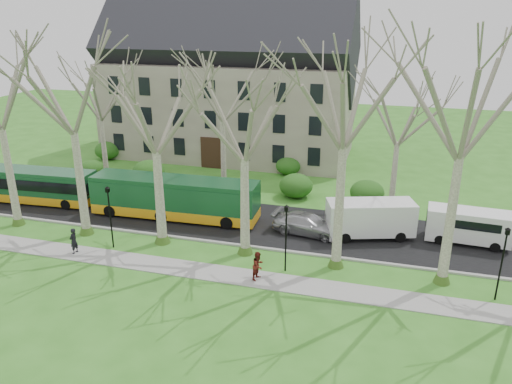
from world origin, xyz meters
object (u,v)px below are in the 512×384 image
(bus_follow, at_px, (175,197))
(van_a, at_px, (370,219))
(bus_lead, at_px, (28,185))
(pedestrian_a, at_px, (74,241))
(van_b, at_px, (468,227))
(sedan, at_px, (308,224))
(pedestrian_b, at_px, (258,266))

(bus_follow, height_order, van_a, bus_follow)
(bus_lead, distance_m, pedestrian_a, 11.92)
(van_a, relative_size, van_b, 1.11)
(bus_lead, bearing_deg, van_a, -2.37)
(van_a, bearing_deg, sedan, 171.11)
(bus_follow, bearing_deg, pedestrian_b, -42.36)
(bus_follow, distance_m, pedestrian_a, 8.46)
(van_b, height_order, pedestrian_a, van_b)
(bus_follow, bearing_deg, sedan, -3.37)
(van_a, bearing_deg, bus_lead, 163.14)
(bus_follow, height_order, pedestrian_a, bus_follow)
(bus_lead, height_order, van_b, bus_lead)
(sedan, height_order, pedestrian_b, pedestrian_b)
(sedan, bearing_deg, bus_follow, 96.84)
(bus_lead, relative_size, van_a, 1.92)
(bus_lead, relative_size, van_b, 2.13)
(van_a, xyz_separation_m, van_b, (6.55, 0.83, -0.13))
(van_a, distance_m, pedestrian_b, 9.90)
(pedestrian_b, bearing_deg, van_a, -19.57)
(bus_lead, xyz_separation_m, pedestrian_b, (22.00, -7.26, -0.57))
(pedestrian_a, relative_size, pedestrian_b, 1.00)
(bus_follow, bearing_deg, bus_lead, 178.67)
(bus_lead, height_order, sedan, bus_lead)
(van_a, bearing_deg, pedestrian_b, -145.30)
(bus_lead, xyz_separation_m, pedestrian_a, (9.39, -7.32, -0.57))
(bus_lead, distance_m, pedestrian_b, 23.18)
(bus_lead, xyz_separation_m, sedan, (23.68, -0.08, -0.71))
(pedestrian_a, xyz_separation_m, pedestrian_b, (12.61, 0.06, 0.00))
(bus_follow, xyz_separation_m, pedestrian_a, (-3.86, -7.49, -0.74))
(bus_follow, xyz_separation_m, van_b, (21.27, 1.29, -0.44))
(pedestrian_a, bearing_deg, bus_follow, 155.60)
(van_a, height_order, pedestrian_a, van_a)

